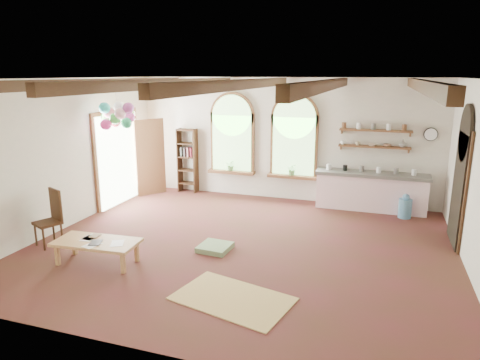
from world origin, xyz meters
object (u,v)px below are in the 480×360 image
at_px(kitchen_counter, 371,191).
at_px(balloon_cluster, 117,115).
at_px(coffee_table, 97,243).
at_px(side_chair, 50,229).

distance_m(kitchen_counter, balloon_cluster, 6.36).
height_order(kitchen_counter, coffee_table, kitchen_counter).
bearing_deg(balloon_cluster, side_chair, -95.19).
bearing_deg(coffee_table, kitchen_counter, 46.63).
bearing_deg(kitchen_counter, coffee_table, -133.37).
bearing_deg(coffee_table, balloon_cluster, 114.22).
bearing_deg(kitchen_counter, balloon_cluster, -159.80).
xyz_separation_m(kitchen_counter, side_chair, (-5.90, -4.34, -0.16)).
height_order(coffee_table, side_chair, side_chair).
bearing_deg(side_chair, coffee_table, -16.80).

